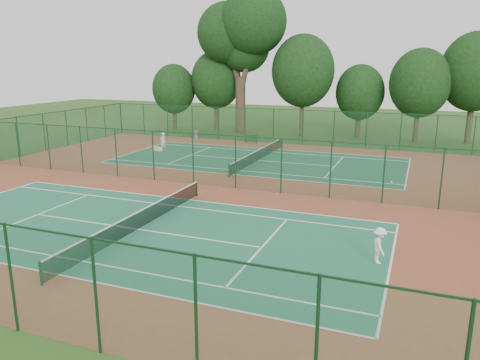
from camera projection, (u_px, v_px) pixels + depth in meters
name	position (u px, v px, depth m)	size (l,w,h in m)	color
ground	(214.00, 186.00, 31.19)	(120.00, 120.00, 0.00)	#2B5119
red_pad	(214.00, 186.00, 31.19)	(40.00, 36.00, 0.01)	brown
court_near	(139.00, 229.00, 23.06)	(23.77, 10.97, 0.01)	#21694A
court_far	(258.00, 160.00, 39.31)	(23.77, 10.97, 0.01)	#1C5938
fence_north	(288.00, 127.00, 47.02)	(40.00, 0.09, 3.50)	#174725
fence_divider	(214.00, 160.00, 30.76)	(40.00, 0.09, 3.50)	#174528
tennis_net_near	(138.00, 219.00, 22.93)	(0.10, 12.90, 0.97)	#14381D
tennis_net_far	(259.00, 154.00, 39.18)	(0.10, 12.90, 0.97)	#14371A
player_near	(379.00, 245.00, 19.03)	(0.98, 0.56, 1.52)	white
player_far	(163.00, 142.00, 43.48)	(0.62, 0.41, 1.71)	white
trash_bin	(196.00, 135.00, 50.56)	(0.49, 0.49, 0.88)	slate
bench	(251.00, 139.00, 47.79)	(1.38, 0.60, 0.82)	#113119
kit_bag	(158.00, 149.00, 43.75)	(0.89, 0.34, 0.34)	white
stray_ball_a	(286.00, 194.00, 29.20)	(0.07, 0.07, 0.07)	yellow
stray_ball_b	(277.00, 194.00, 29.20)	(0.07, 0.07, 0.07)	#CEDB33
stray_ball_c	(221.00, 190.00, 30.01)	(0.07, 0.07, 0.07)	#ACC82E
big_tree	(242.00, 32.00, 52.33)	(10.44, 7.64, 16.04)	#3A2C1F
evergreen_row	(307.00, 135.00, 52.91)	(39.00, 5.00, 12.00)	black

